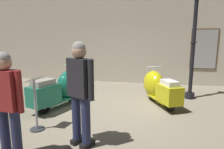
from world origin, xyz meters
TOP-DOWN VIEW (x-y plane):
  - ground_plane at (0.00, 0.00)m, footprint 60.00×60.00m
  - showroom_back_wall at (0.01, 3.51)m, footprint 18.00×0.24m
  - scooter_0 at (-1.50, 0.21)m, footprint 1.06×1.83m
  - scooter_1 at (1.03, 0.91)m, footprint 1.12×1.70m
  - lamppost at (2.03, 1.53)m, footprint 0.31×0.31m
  - visitor_0 at (-0.32, -1.63)m, footprint 0.53×0.40m
  - visitor_1 at (-1.18, -2.22)m, footprint 0.54×0.29m
  - info_stanchion at (-1.39, -1.26)m, footprint 0.28×0.36m

SIDE VIEW (x-z plane):
  - ground_plane at x=0.00m, z-range 0.00..0.00m
  - info_stanchion at x=-1.39m, z-range -0.09..1.00m
  - scooter_1 at x=1.03m, z-range -0.04..0.97m
  - scooter_0 at x=-1.50m, z-range -0.05..1.03m
  - visitor_1 at x=-1.18m, z-range 0.13..1.73m
  - visitor_0 at x=-0.32m, z-range 0.14..1.88m
  - showroom_back_wall at x=0.01m, z-range 0.00..3.56m
  - lamppost at x=2.03m, z-range 0.27..3.52m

